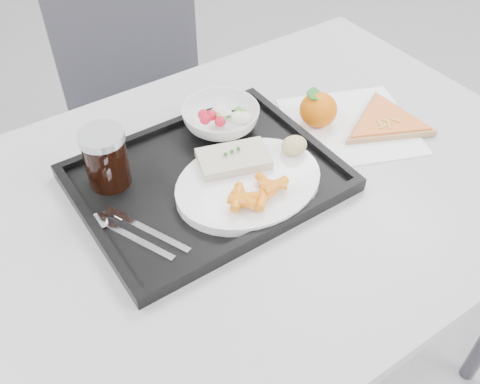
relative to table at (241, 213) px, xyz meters
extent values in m
cube|color=silver|center=(0.00, 0.00, 0.05)|extent=(1.20, 0.80, 0.03)
cylinder|color=#47474C|center=(0.54, 0.34, -0.32)|extent=(0.04, 0.04, 0.72)
cube|color=#3B3B43|center=(0.13, 0.58, -0.23)|extent=(0.48, 0.48, 0.04)
cube|color=#3B3B43|center=(0.13, 0.77, 0.02)|extent=(0.42, 0.09, 0.46)
cylinder|color=#47474C|center=(-0.05, 0.40, -0.47)|extent=(0.03, 0.03, 0.43)
cylinder|color=#47474C|center=(0.31, 0.40, -0.47)|extent=(0.03, 0.03, 0.43)
cylinder|color=#47474C|center=(-0.05, 0.76, -0.47)|extent=(0.03, 0.03, 0.43)
cylinder|color=#47474C|center=(0.31, 0.76, -0.47)|extent=(0.03, 0.03, 0.43)
cube|color=black|center=(-0.04, 0.04, 0.07)|extent=(0.45, 0.35, 0.01)
cube|color=black|center=(-0.04, 0.21, 0.09)|extent=(0.45, 0.02, 0.01)
cube|color=black|center=(-0.04, -0.12, 0.09)|extent=(0.45, 0.02, 0.01)
cube|color=black|center=(0.17, 0.04, 0.09)|extent=(0.02, 0.32, 0.01)
cube|color=black|center=(-0.26, 0.04, 0.09)|extent=(0.02, 0.32, 0.01)
cylinder|color=white|center=(0.00, -0.02, 0.09)|extent=(0.27, 0.27, 0.02)
cube|color=beige|center=(0.01, 0.03, 0.11)|extent=(0.14, 0.11, 0.02)
sphere|color=#236B1C|center=(-0.01, 0.04, 0.12)|extent=(0.01, 0.01, 0.01)
sphere|color=#236B1C|center=(0.01, 0.04, 0.12)|extent=(0.01, 0.01, 0.01)
sphere|color=#236B1C|center=(0.02, 0.04, 0.12)|extent=(0.01, 0.01, 0.01)
ellipsoid|color=beige|center=(0.12, 0.00, 0.12)|extent=(0.05, 0.05, 0.03)
imported|color=white|center=(0.06, 0.15, 0.11)|extent=(0.15, 0.15, 0.05)
cylinder|color=black|center=(-0.19, 0.13, 0.13)|extent=(0.08, 0.08, 0.10)
cylinder|color=#A5A8AD|center=(-0.19, 0.13, 0.18)|extent=(0.08, 0.08, 0.01)
cube|color=silver|center=(-0.22, -0.02, 0.08)|extent=(0.07, 0.14, 0.00)
ellipsoid|color=silver|center=(-0.25, 0.05, 0.09)|extent=(0.04, 0.05, 0.01)
cube|color=silver|center=(-0.19, -0.02, 0.08)|extent=(0.07, 0.14, 0.00)
cube|color=silver|center=(-0.22, 0.05, 0.08)|extent=(0.03, 0.04, 0.00)
cube|color=white|center=(0.29, 0.02, 0.07)|extent=(0.32, 0.32, 0.00)
ellipsoid|color=#FDA526|center=(0.24, 0.07, 0.10)|extent=(0.09, 0.09, 0.07)
cube|color=#236B1C|center=(0.24, 0.07, 0.13)|extent=(0.04, 0.05, 0.02)
cube|color=#236B1C|center=(0.24, 0.07, 0.13)|extent=(0.06, 0.04, 0.02)
cylinder|color=tan|center=(0.35, -0.01, 0.08)|extent=(0.23, 0.23, 0.01)
cylinder|color=#B9230E|center=(0.35, -0.01, 0.08)|extent=(0.21, 0.21, 0.00)
cube|color=#EABC47|center=(0.33, -0.04, 0.09)|extent=(0.01, 0.02, 0.00)
cube|color=#EABC47|center=(0.34, -0.02, 0.09)|extent=(0.01, 0.02, 0.00)
cube|color=#EABC47|center=(0.36, -0.03, 0.09)|extent=(0.01, 0.02, 0.00)
cube|color=#EABC47|center=(0.32, -0.03, 0.09)|extent=(0.02, 0.00, 0.00)
cube|color=#EABC47|center=(0.32, -0.02, 0.09)|extent=(0.01, 0.02, 0.00)
cylinder|color=orange|center=(-0.01, -0.08, 0.11)|extent=(0.05, 0.04, 0.02)
cylinder|color=orange|center=(-0.04, -0.07, 0.12)|extent=(0.05, 0.03, 0.02)
cylinder|color=orange|center=(0.02, -0.06, 0.11)|extent=(0.05, 0.04, 0.02)
cylinder|color=orange|center=(0.02, -0.05, 0.11)|extent=(0.02, 0.05, 0.02)
cylinder|color=orange|center=(-0.04, -0.07, 0.12)|extent=(0.04, 0.05, 0.02)
cylinder|color=orange|center=(-0.05, -0.06, 0.11)|extent=(0.04, 0.05, 0.02)
cylinder|color=orange|center=(-0.03, -0.05, 0.11)|extent=(0.03, 0.05, 0.02)
cylinder|color=orange|center=(-0.04, -0.07, 0.12)|extent=(0.03, 0.05, 0.02)
cylinder|color=orange|center=(-0.01, -0.08, 0.11)|extent=(0.05, 0.02, 0.02)
cylinder|color=orange|center=(0.02, -0.07, 0.12)|extent=(0.05, 0.02, 0.02)
sphere|color=red|center=(0.04, 0.16, 0.12)|extent=(0.02, 0.02, 0.02)
sphere|color=red|center=(0.03, 0.17, 0.12)|extent=(0.02, 0.02, 0.02)
sphere|color=red|center=(0.04, 0.13, 0.12)|extent=(0.02, 0.02, 0.02)
sphere|color=red|center=(0.02, 0.15, 0.12)|extent=(0.02, 0.02, 0.02)
ellipsoid|color=silver|center=(0.08, 0.12, 0.12)|extent=(0.03, 0.03, 0.03)
ellipsoid|color=silver|center=(0.06, 0.14, 0.12)|extent=(0.03, 0.03, 0.03)
ellipsoid|color=silver|center=(0.09, 0.12, 0.12)|extent=(0.03, 0.03, 0.03)
ellipsoid|color=silver|center=(0.06, 0.16, 0.12)|extent=(0.03, 0.03, 0.03)
cube|color=#529433|center=(0.07, 0.13, 0.12)|extent=(0.03, 0.03, 0.00)
cube|color=#529433|center=(0.05, 0.14, 0.12)|extent=(0.03, 0.03, 0.00)
cube|color=#529433|center=(0.09, 0.13, 0.12)|extent=(0.03, 0.03, 0.00)
camera|label=1|loc=(-0.39, -0.57, 0.74)|focal=40.00mm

